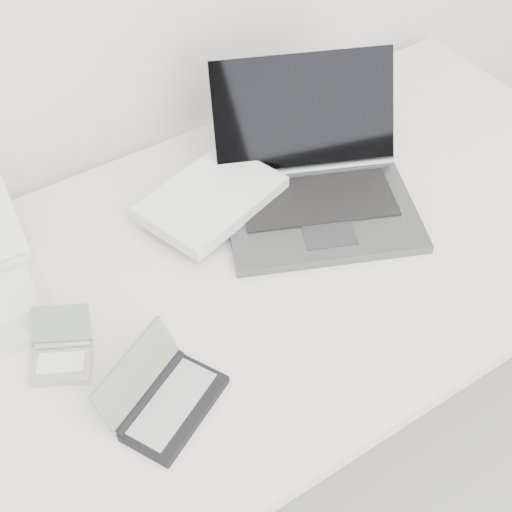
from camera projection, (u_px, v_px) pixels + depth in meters
desk at (258, 275)px, 1.34m from camera, size 1.60×0.80×0.73m
laptop_large at (282, 189)px, 1.38m from camera, size 0.58×0.47×0.23m
pda_silver at (62, 353)px, 1.14m from camera, size 0.13×0.14×0.07m
palmtop_charcoal at (164, 399)px, 1.08m from camera, size 0.21×0.19×0.09m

